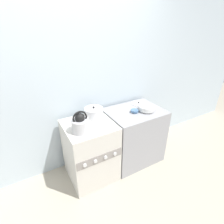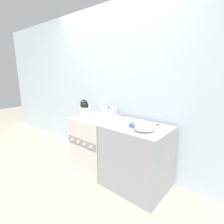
{
  "view_description": "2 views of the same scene",
  "coord_description": "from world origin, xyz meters",
  "px_view_note": "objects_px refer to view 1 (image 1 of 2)",
  "views": [
    {
      "loc": [
        -0.66,
        -1.44,
        1.94
      ],
      "look_at": [
        0.33,
        0.3,
        0.92
      ],
      "focal_mm": 28.0,
      "sensor_mm": 36.0,
      "label": 1
    },
    {
      "loc": [
        1.81,
        -1.48,
        1.51
      ],
      "look_at": [
        0.31,
        0.3,
        0.96
      ],
      "focal_mm": 28.0,
      "sensor_mm": 36.0,
      "label": 2
    }
  ],
  "objects_px": {
    "stove": "(90,151)",
    "enamel_bowl": "(147,108)",
    "kettle": "(81,124)",
    "small_ceramic_bowl": "(135,111)",
    "loose_pot_lid": "(139,103)",
    "cooking_pot": "(94,113)"
  },
  "relations": [
    {
      "from": "stove",
      "to": "small_ceramic_bowl",
      "type": "height_order",
      "value": "small_ceramic_bowl"
    },
    {
      "from": "kettle",
      "to": "small_ceramic_bowl",
      "type": "relative_size",
      "value": 2.45
    },
    {
      "from": "kettle",
      "to": "small_ceramic_bowl",
      "type": "xyz_separation_m",
      "value": [
        0.81,
        0.08,
        -0.08
      ]
    },
    {
      "from": "kettle",
      "to": "enamel_bowl",
      "type": "bearing_deg",
      "value": 2.11
    },
    {
      "from": "stove",
      "to": "cooking_pot",
      "type": "xyz_separation_m",
      "value": [
        0.14,
        0.13,
        0.48
      ]
    },
    {
      "from": "stove",
      "to": "enamel_bowl",
      "type": "distance_m",
      "value": 0.97
    },
    {
      "from": "loose_pot_lid",
      "to": "stove",
      "type": "bearing_deg",
      "value": -168.7
    },
    {
      "from": "cooking_pot",
      "to": "stove",
      "type": "bearing_deg",
      "value": -135.87
    },
    {
      "from": "cooking_pot",
      "to": "small_ceramic_bowl",
      "type": "distance_m",
      "value": 0.57
    },
    {
      "from": "enamel_bowl",
      "to": "loose_pot_lid",
      "type": "height_order",
      "value": "enamel_bowl"
    },
    {
      "from": "stove",
      "to": "kettle",
      "type": "relative_size",
      "value": 3.18
    },
    {
      "from": "enamel_bowl",
      "to": "loose_pot_lid",
      "type": "bearing_deg",
      "value": 77.87
    },
    {
      "from": "kettle",
      "to": "loose_pot_lid",
      "type": "xyz_separation_m",
      "value": [
        1.04,
        0.29,
        -0.09
      ]
    },
    {
      "from": "stove",
      "to": "enamel_bowl",
      "type": "relative_size",
      "value": 3.8
    },
    {
      "from": "stove",
      "to": "cooking_pot",
      "type": "distance_m",
      "value": 0.52
    },
    {
      "from": "kettle",
      "to": "small_ceramic_bowl",
      "type": "distance_m",
      "value": 0.82
    },
    {
      "from": "stove",
      "to": "cooking_pot",
      "type": "relative_size",
      "value": 3.38
    },
    {
      "from": "cooking_pot",
      "to": "enamel_bowl",
      "type": "xyz_separation_m",
      "value": [
        0.72,
        -0.2,
        -0.02
      ]
    },
    {
      "from": "cooking_pot",
      "to": "loose_pot_lid",
      "type": "distance_m",
      "value": 0.77
    },
    {
      "from": "kettle",
      "to": "cooking_pot",
      "type": "height_order",
      "value": "kettle"
    },
    {
      "from": "kettle",
      "to": "cooking_pot",
      "type": "bearing_deg",
      "value": 41.42
    },
    {
      "from": "stove",
      "to": "enamel_bowl",
      "type": "bearing_deg",
      "value": -4.69
    }
  ]
}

